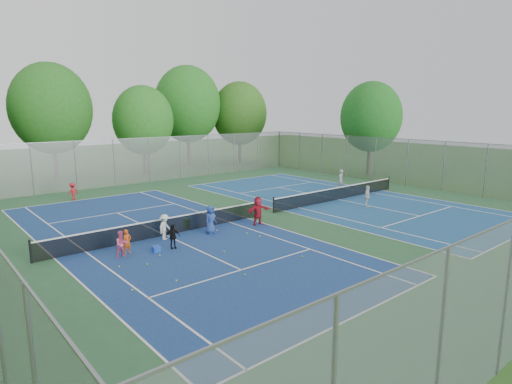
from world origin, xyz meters
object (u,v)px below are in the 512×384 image
net_left (165,227)px  ball_crate (156,249)px  net_right (339,194)px  ball_hopper (187,223)px  instructor (340,180)px

net_left → ball_crate: bearing=-127.5°
net_right → net_left: bearing=180.0°
ball_hopper → instructor: instructor is taller
net_right → ball_hopper: 12.41m
ball_crate → instructor: size_ratio=0.20×
net_right → ball_hopper: (-12.39, 0.56, -0.19)m
ball_crate → ball_hopper: 4.17m
net_left → ball_hopper: net_left is taller
instructor → net_right: bearing=29.5°
ball_hopper → instructor: (15.46, 1.77, 0.59)m
net_right → instructor: size_ratio=7.57×
net_left → ball_hopper: 1.71m
net_right → ball_crate: net_right is taller
net_right → ball_hopper: bearing=177.4°
net_right → ball_hopper: size_ratio=24.31×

